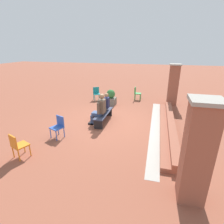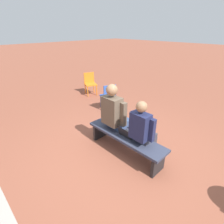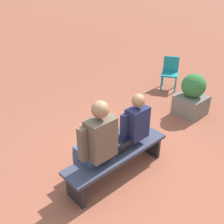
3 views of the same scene
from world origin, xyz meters
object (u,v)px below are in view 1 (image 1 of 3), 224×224
Objects in this scene: person_adult at (100,109)px; plastic_chair_by_pillar at (58,125)px; plastic_chair_far_left at (137,93)px; laptop at (104,111)px; plastic_chair_near_bench_right at (96,93)px; bench at (104,115)px; plastic_chair_mid_courtyard at (18,145)px; person_student at (104,105)px; planter at (111,98)px.

person_adult is 1.72× the size of plastic_chair_by_pillar.
laptop is at bearing -14.29° from plastic_chair_far_left.
plastic_chair_far_left is 2.66m from plastic_chair_near_bench_right.
plastic_chair_by_pillar is at bearing -33.79° from laptop.
bench is 5.62× the size of laptop.
bench is 4.22m from plastic_chair_far_left.
plastic_chair_mid_courtyard is at bearing -26.88° from bench.
plastic_chair_mid_courtyard is (3.79, -1.67, -0.22)m from person_student.
laptop reaches higher than bench.
plastic_chair_mid_courtyard is 1.00× the size of plastic_chair_near_bench_right.
planter reaches higher than plastic_chair_mid_courtyard.
plastic_chair_far_left is at bearing 165.72° from bench.
bench is at bearing 24.36° from plastic_chair_near_bench_right.
person_student reaches higher than plastic_chair_mid_courtyard.
laptop is at bearing 24.87° from plastic_chair_near_bench_right.
bench is 2.24m from plastic_chair_by_pillar.
plastic_chair_near_bench_right is 0.89× the size of planter.
plastic_chair_mid_courtyard is 6.13m from planter.
plastic_chair_mid_courtyard is (7.51, -2.77, 0.00)m from plastic_chair_far_left.
bench is 2.57m from planter.
plastic_chair_mid_courtyard is (3.07, -1.66, -0.28)m from person_adult.
bench is 1.25× the size of person_adult.
plastic_chair_mid_courtyard is 0.89× the size of planter.
bench is 1.91× the size of planter.
plastic_chair_mid_courtyard is at bearing -26.69° from laptop.
plastic_chair_by_pillar is at bearing 163.20° from plastic_chair_mid_courtyard.
plastic_chair_mid_courtyard is (1.57, -0.48, 0.00)m from plastic_chair_by_pillar.
plastic_chair_by_pillar and plastic_chair_far_left have the same top height.
laptop is (-0.40, 0.09, -0.26)m from person_adult.
planter is (-2.18, -0.27, -0.27)m from person_student.
planter is at bearing -172.11° from laptop.
person_student is at bearing 7.03° from planter.
plastic_chair_by_pillar is at bearing -11.86° from planter.
bench is at bearing 145.73° from plastic_chair_by_pillar.
person_student is 1.56× the size of plastic_chair_far_left.
plastic_chair_mid_courtyard and plastic_chair_near_bench_right have the same top height.
person_student is 4.15m from plastic_chair_mid_courtyard.
laptop is (-0.05, 0.01, 0.15)m from bench.
plastic_chair_near_bench_right is (-3.37, -1.52, 0.13)m from bench.
plastic_chair_by_pillar is at bearing -38.43° from person_adult.
plastic_chair_mid_courtyard is 6.79m from plastic_chair_near_bench_right.
bench is 2.14× the size of plastic_chair_near_bench_right.
person_adult reaches higher than planter.
plastic_chair_far_left is at bearing 165.92° from person_adult.
person_student reaches higher than planter.
person_adult is at bearing -0.64° from person_student.
bench is 1.38× the size of person_student.
plastic_chair_far_left and plastic_chair_mid_courtyard have the same top height.
person_student is 3.89m from plastic_chair_far_left.
laptop is 0.38× the size of plastic_chair_near_bench_right.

